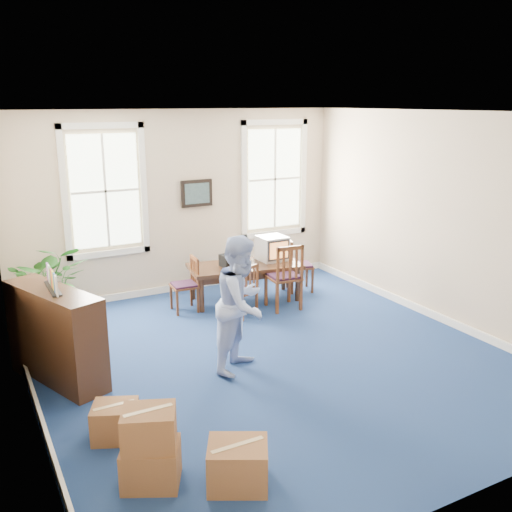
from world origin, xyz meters
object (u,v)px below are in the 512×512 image
crt_tv (272,248)px  credenza (55,332)px  man (242,304)px  potted_plant (53,283)px  conference_table (245,282)px  cardboard_boxes (167,434)px  chair_near_left (242,290)px

crt_tv → credenza: bearing=-159.9°
man → credenza: (-2.14, 0.80, -0.26)m
man → potted_plant: (-1.86, 2.76, -0.23)m
conference_table → potted_plant: potted_plant is taller
man → credenza: man is taller
credenza → cardboard_boxes: size_ratio=1.16×
crt_tv → man: man is taller
chair_near_left → cardboard_boxes: chair_near_left is taller
man → cardboard_boxes: (-1.57, -1.59, -0.49)m
credenza → crt_tv: bearing=0.1°
crt_tv → credenza: (-3.90, -1.53, -0.24)m
conference_table → potted_plant: 3.11m
chair_near_left → potted_plant: (-2.68, 1.12, 0.21)m
potted_plant → cardboard_boxes: (0.29, -4.35, -0.26)m
conference_table → potted_plant: bearing=-179.6°
conference_table → cardboard_boxes: bearing=-116.4°
man → potted_plant: bearing=86.4°
potted_plant → cardboard_boxes: potted_plant is taller
conference_table → chair_near_left: bearing=-111.7°
crt_tv → credenza: size_ratio=0.32×
credenza → potted_plant: bearing=60.5°
conference_table → cardboard_boxes: 4.76m
potted_plant → conference_table: bearing=-8.9°
man → cardboard_boxes: man is taller
conference_table → chair_near_left: 0.76m
crt_tv → chair_near_left: bearing=-145.3°
crt_tv → chair_near_left: crt_tv is taller
conference_table → chair_near_left: size_ratio=2.17×
cardboard_boxes → credenza: bearing=103.4°
conference_table → potted_plant: size_ratio=1.47×
chair_near_left → credenza: bearing=-4.9°
chair_near_left → man: man is taller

